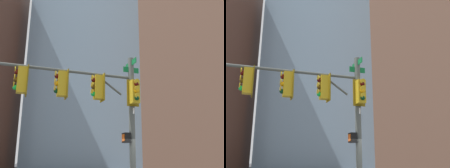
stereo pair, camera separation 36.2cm
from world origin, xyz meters
TOP-DOWN VIEW (x-y plane):
  - signal_pole_assembly at (0.70, -1.63)m, footprint 3.02×5.26m
  - building_brick_nearside at (-36.90, 7.95)m, footprint 26.00×15.93m
  - building_glass_tower at (-56.78, -8.63)m, footprint 31.25×31.96m

SIDE VIEW (x-z plane):
  - signal_pole_assembly at x=0.70m, z-range 1.03..7.10m
  - building_brick_nearside at x=-36.90m, z-range 0.00..50.94m
  - building_glass_tower at x=-56.78m, z-range 0.00..67.64m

